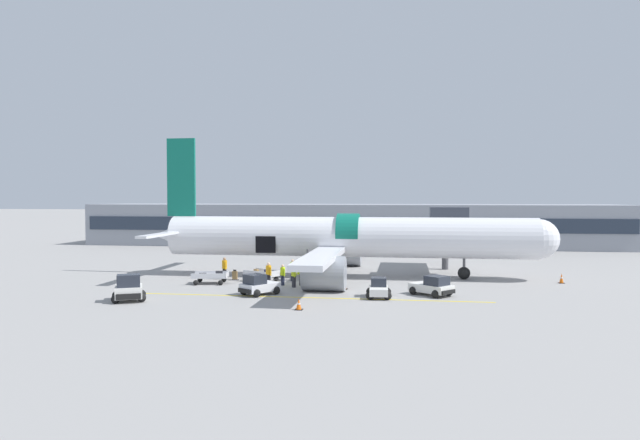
# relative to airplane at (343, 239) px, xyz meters

# --- Properties ---
(ground_plane) EXTENTS (500.00, 500.00, 0.00)m
(ground_plane) POSITION_rel_airplane_xyz_m (-2.46, -4.61, -3.23)
(ground_plane) COLOR gray
(apron_marking_line) EXTENTS (24.41, 0.25, 0.01)m
(apron_marking_line) POSITION_rel_airplane_xyz_m (-1.23, -10.32, -3.23)
(apron_marking_line) COLOR yellow
(apron_marking_line) RESTS_ON ground_plane
(terminal_strip) EXTENTS (73.44, 12.36, 5.73)m
(terminal_strip) POSITION_rel_airplane_xyz_m (-2.46, 32.45, -0.37)
(terminal_strip) COLOR gray
(terminal_strip) RESTS_ON ground_plane
(jet_bridge_stub) EXTENTS (3.23, 9.50, 5.89)m
(jet_bridge_stub) POSITION_rel_airplane_xyz_m (8.96, 5.50, 1.13)
(jet_bridge_stub) COLOR #4C4C51
(jet_bridge_stub) RESTS_ON ground_plane
(airplane) EXTENTS (34.35, 28.92, 11.90)m
(airplane) POSITION_rel_airplane_xyz_m (0.00, 0.00, 0.00)
(airplane) COLOR silver
(airplane) RESTS_ON ground_plane
(baggage_tug_lead) EXTENTS (2.74, 2.99, 1.45)m
(baggage_tug_lead) POSITION_rel_airplane_xyz_m (-4.81, -9.72, -2.61)
(baggage_tug_lead) COLOR silver
(baggage_tug_lead) RESTS_ON ground_plane
(baggage_tug_mid) EXTENTS (3.19, 3.04, 1.39)m
(baggage_tug_mid) POSITION_rel_airplane_xyz_m (7.09, -8.23, -2.62)
(baggage_tug_mid) COLOR silver
(baggage_tug_mid) RESTS_ON ground_plane
(baggage_tug_rear) EXTENTS (2.64, 2.78, 1.77)m
(baggage_tug_rear) POSITION_rel_airplane_xyz_m (-12.57, -13.27, -2.49)
(baggage_tug_rear) COLOR silver
(baggage_tug_rear) RESTS_ON ground_plane
(baggage_tug_spare) EXTENTS (1.78, 2.52, 1.31)m
(baggage_tug_spare) POSITION_rel_airplane_xyz_m (3.46, -9.55, -2.68)
(baggage_tug_spare) COLOR silver
(baggage_tug_spare) RESTS_ON ground_plane
(baggage_cart_loading) EXTENTS (3.42, 2.63, 0.96)m
(baggage_cart_loading) POSITION_rel_airplane_xyz_m (-6.13, -3.50, -2.78)
(baggage_cart_loading) COLOR silver
(baggage_cart_loading) RESTS_ON ground_plane
(baggage_cart_queued) EXTENTS (3.71, 2.23, 1.00)m
(baggage_cart_queued) POSITION_rel_airplane_xyz_m (-9.74, -5.36, -2.76)
(baggage_cart_queued) COLOR silver
(baggage_cart_queued) RESTS_ON ground_plane
(ground_crew_loader_a) EXTENTS (0.56, 0.56, 1.75)m
(ground_crew_loader_a) POSITION_rel_airplane_xyz_m (-3.73, -3.02, -2.31)
(ground_crew_loader_a) COLOR #1E2338
(ground_crew_loader_a) RESTS_ON ground_plane
(ground_crew_loader_b) EXTENTS (0.58, 0.58, 1.81)m
(ground_crew_loader_b) POSITION_rel_airplane_xyz_m (-5.03, -5.86, -2.28)
(ground_crew_loader_b) COLOR black
(ground_crew_loader_b) RESTS_ON ground_plane
(ground_crew_driver) EXTENTS (0.52, 0.61, 1.76)m
(ground_crew_driver) POSITION_rel_airplane_xyz_m (-3.02, -6.18, -2.31)
(ground_crew_driver) COLOR #2D2D33
(ground_crew_driver) RESTS_ON ground_plane
(ground_crew_supervisor) EXTENTS (0.51, 0.51, 1.60)m
(ground_crew_supervisor) POSITION_rel_airplane_xyz_m (-4.05, -5.36, -2.39)
(ground_crew_supervisor) COLOR #1E2338
(ground_crew_supervisor) RESTS_ON ground_plane
(ground_crew_helper) EXTENTS (0.57, 0.58, 1.80)m
(ground_crew_helper) POSITION_rel_airplane_xyz_m (-9.48, -2.82, -2.29)
(ground_crew_helper) COLOR black
(ground_crew_helper) RESTS_ON ground_plane
(ground_crew_marshal) EXTENTS (0.62, 0.57, 1.85)m
(ground_crew_marshal) POSITION_rel_airplane_xyz_m (-2.64, -5.17, -2.26)
(ground_crew_marshal) COLOR #2D2D33
(ground_crew_marshal) RESTS_ON ground_plane
(suitcase_on_tarmac_upright) EXTENTS (0.43, 0.23, 0.83)m
(suitcase_on_tarmac_upright) POSITION_rel_airplane_xyz_m (-8.54, -3.04, -2.87)
(suitcase_on_tarmac_upright) COLOR olive
(suitcase_on_tarmac_upright) RESTS_ON ground_plane
(safety_cone_nose) EXTENTS (0.44, 0.44, 0.79)m
(safety_cone_nose) POSITION_rel_airplane_xyz_m (17.39, -1.10, -2.86)
(safety_cone_nose) COLOR black
(safety_cone_nose) RESTS_ON ground_plane
(safety_cone_engine_left) EXTENTS (0.48, 0.48, 0.68)m
(safety_cone_engine_left) POSITION_rel_airplane_xyz_m (-1.10, -14.48, -2.92)
(safety_cone_engine_left) COLOR black
(safety_cone_engine_left) RESTS_ON ground_plane
(safety_cone_wingtip) EXTENTS (0.58, 0.58, 0.65)m
(safety_cone_wingtip) POSITION_rel_airplane_xyz_m (0.76, -6.48, -2.93)
(safety_cone_wingtip) COLOR black
(safety_cone_wingtip) RESTS_ON ground_plane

